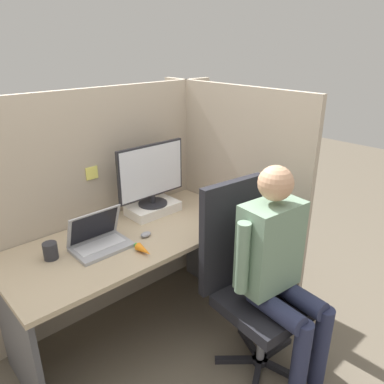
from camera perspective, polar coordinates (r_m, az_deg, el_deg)
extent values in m
plane|color=#665B4C|center=(2.58, -3.45, -24.04)|extent=(12.00, 12.00, 0.00)
cube|color=tan|center=(2.63, -13.97, -2.43)|extent=(2.05, 0.04, 1.59)
cube|color=#F4EA66|center=(2.49, -15.01, 2.80)|extent=(0.08, 0.01, 0.08)
cube|color=tan|center=(2.76, 5.36, -0.64)|extent=(0.04, 1.34, 1.59)
cube|color=tan|center=(2.37, -9.28, -6.96)|extent=(1.55, 0.70, 0.03)
cube|color=#4C4C51|center=(2.35, -24.88, -20.37)|extent=(0.03, 0.60, 0.71)
cube|color=#4C4C51|center=(2.96, 3.25, -8.52)|extent=(0.03, 0.60, 0.71)
cube|color=white|center=(2.64, -5.94, -2.49)|extent=(0.36, 0.21, 0.07)
cylinder|color=#232328|center=(2.62, -5.98, -1.71)|extent=(0.20, 0.20, 0.01)
cylinder|color=#232328|center=(2.61, -6.01, -0.98)|extent=(0.04, 0.04, 0.06)
cube|color=#232328|center=(2.54, -6.25, 3.24)|extent=(0.52, 0.02, 0.37)
cube|color=silver|center=(2.53, -6.07, 3.16)|extent=(0.50, 0.00, 0.34)
cube|color=#99999E|center=(2.26, -13.57, -8.19)|extent=(0.33, 0.22, 0.02)
cube|color=silver|center=(2.26, -13.80, -7.78)|extent=(0.28, 0.12, 0.00)
cube|color=#99999E|center=(2.26, -14.72, -5.03)|extent=(0.33, 0.09, 0.21)
cube|color=black|center=(2.26, -14.66, -5.07)|extent=(0.29, 0.07, 0.18)
ellipsoid|color=gray|center=(2.33, -7.05, -6.44)|extent=(0.07, 0.05, 0.03)
cube|color=#A31919|center=(2.69, 2.97, -2.11)|extent=(0.04, 0.16, 0.04)
cone|color=orange|center=(2.16, -7.31, -8.81)|extent=(0.05, 0.12, 0.05)
cylinder|color=green|center=(2.21, -8.40, -8.09)|extent=(0.03, 0.02, 0.03)
cylinder|color=black|center=(2.58, 10.29, -23.83)|extent=(0.10, 0.10, 0.04)
cube|color=black|center=(2.66, 12.54, -22.36)|extent=(0.28, 0.06, 0.04)
cube|color=black|center=(2.67, 8.76, -21.87)|extent=(0.15, 0.27, 0.04)
cube|color=black|center=(2.56, 6.92, -24.05)|extent=(0.23, 0.21, 0.04)
cube|color=black|center=(2.49, 9.81, -26.10)|extent=(0.26, 0.17, 0.04)
cube|color=black|center=(2.55, 13.41, -24.91)|extent=(0.09, 0.28, 0.04)
cylinder|color=gray|center=(2.44, 10.63, -20.56)|extent=(0.05, 0.05, 0.36)
cube|color=black|center=(2.30, 11.02, -16.58)|extent=(0.50, 0.50, 0.07)
cube|color=black|center=(2.21, 5.93, -6.48)|extent=(0.44, 0.09, 0.67)
cylinder|color=#282D4C|center=(2.15, 12.62, -16.99)|extent=(0.14, 0.35, 0.11)
cylinder|color=#282D4C|center=(2.27, 16.12, -23.72)|extent=(0.09, 0.09, 0.53)
cylinder|color=#282D4C|center=(2.26, 15.74, -15.03)|extent=(0.14, 0.35, 0.11)
cylinder|color=#282D4C|center=(2.38, 18.99, -21.49)|extent=(0.09, 0.09, 0.53)
cube|color=gray|center=(2.08, 11.81, -8.04)|extent=(0.36, 0.23, 0.50)
sphere|color=tan|center=(1.93, 12.64, 1.32)|extent=(0.18, 0.18, 0.18)
cylinder|color=gray|center=(1.95, 7.70, -9.96)|extent=(0.07, 0.07, 0.40)
cylinder|color=gray|center=(2.23, 15.38, -6.33)|extent=(0.07, 0.07, 0.40)
cylinder|color=#28282D|center=(2.23, -20.76, -8.39)|extent=(0.08, 0.08, 0.10)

